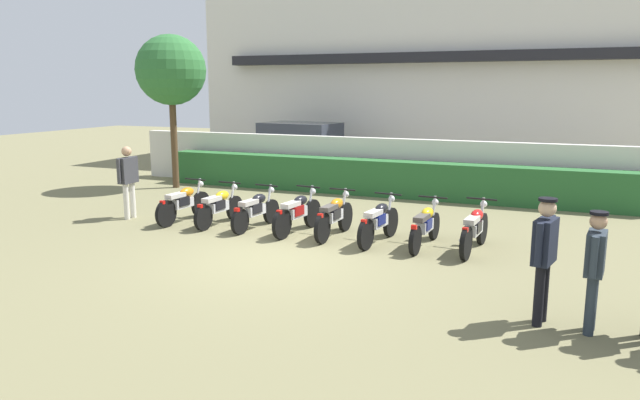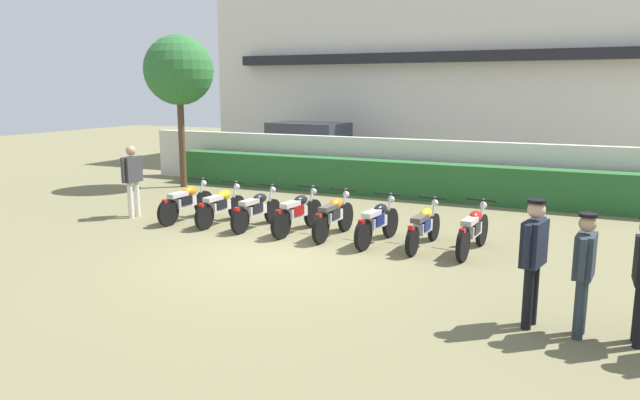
% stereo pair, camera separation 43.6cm
% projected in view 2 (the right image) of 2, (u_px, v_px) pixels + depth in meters
% --- Properties ---
extents(ground, '(60.00, 60.00, 0.00)m').
position_uv_depth(ground, '(272.00, 257.00, 11.03)').
color(ground, olive).
extents(building, '(18.53, 6.50, 7.92)m').
position_uv_depth(building, '(453.00, 67.00, 23.78)').
color(building, silver).
rests_on(building, ground).
extents(compound_wall, '(17.60, 0.30, 1.63)m').
position_uv_depth(compound_wall, '(396.00, 166.00, 17.73)').
color(compound_wall, silver).
rests_on(compound_wall, ground).
extents(hedge_row, '(14.08, 0.70, 1.04)m').
position_uv_depth(hedge_row, '(389.00, 178.00, 17.16)').
color(hedge_row, '#28602D').
rests_on(hedge_row, ground).
extents(parked_car, '(4.68, 2.49, 1.89)m').
position_uv_depth(parked_car, '(312.00, 149.00, 21.28)').
color(parked_car, silver).
rests_on(parked_car, ground).
extents(tree_near_inspector, '(2.15, 2.15, 4.73)m').
position_uv_depth(tree_near_inspector, '(179.00, 71.00, 18.22)').
color(tree_near_inspector, '#4C3823').
rests_on(tree_near_inspector, ground).
extents(motorcycle_in_row_0, '(0.60, 1.88, 0.97)m').
position_uv_depth(motorcycle_in_row_0, '(186.00, 202.00, 13.97)').
color(motorcycle_in_row_0, black).
rests_on(motorcycle_in_row_0, ground).
extents(motorcycle_in_row_1, '(0.60, 1.81, 0.95)m').
position_uv_depth(motorcycle_in_row_1, '(221.00, 206.00, 13.61)').
color(motorcycle_in_row_1, black).
rests_on(motorcycle_in_row_1, ground).
extents(motorcycle_in_row_2, '(0.60, 1.80, 0.94)m').
position_uv_depth(motorcycle_in_row_2, '(256.00, 209.00, 13.24)').
color(motorcycle_in_row_2, black).
rests_on(motorcycle_in_row_2, ground).
extents(motorcycle_in_row_3, '(0.60, 1.90, 0.98)m').
position_uv_depth(motorcycle_in_row_3, '(297.00, 212.00, 12.81)').
color(motorcycle_in_row_3, black).
rests_on(motorcycle_in_row_3, ground).
extents(motorcycle_in_row_4, '(0.60, 1.85, 0.98)m').
position_uv_depth(motorcycle_in_row_4, '(333.00, 216.00, 12.44)').
color(motorcycle_in_row_4, black).
rests_on(motorcycle_in_row_4, ground).
extents(motorcycle_in_row_5, '(0.60, 1.86, 0.97)m').
position_uv_depth(motorcycle_in_row_5, '(377.00, 222.00, 11.92)').
color(motorcycle_in_row_5, black).
rests_on(motorcycle_in_row_5, ground).
extents(motorcycle_in_row_6, '(0.60, 1.90, 0.94)m').
position_uv_depth(motorcycle_in_row_6, '(424.00, 226.00, 11.61)').
color(motorcycle_in_row_6, black).
rests_on(motorcycle_in_row_6, ground).
extents(motorcycle_in_row_7, '(0.60, 1.95, 0.98)m').
position_uv_depth(motorcycle_in_row_7, '(473.00, 230.00, 11.22)').
color(motorcycle_in_row_7, black).
rests_on(motorcycle_in_row_7, ground).
extents(inspector_person, '(0.24, 0.70, 1.75)m').
position_uv_depth(inspector_person, '(132.00, 175.00, 14.27)').
color(inspector_person, silver).
rests_on(inspector_person, ground).
extents(officer_0, '(0.32, 0.67, 1.72)m').
position_uv_depth(officer_0, '(534.00, 252.00, 7.65)').
color(officer_0, black).
rests_on(officer_0, ground).
extents(officer_1, '(0.27, 0.64, 1.60)m').
position_uv_depth(officer_1, '(584.00, 265.00, 7.36)').
color(officer_1, '#28333D').
rests_on(officer_1, ground).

